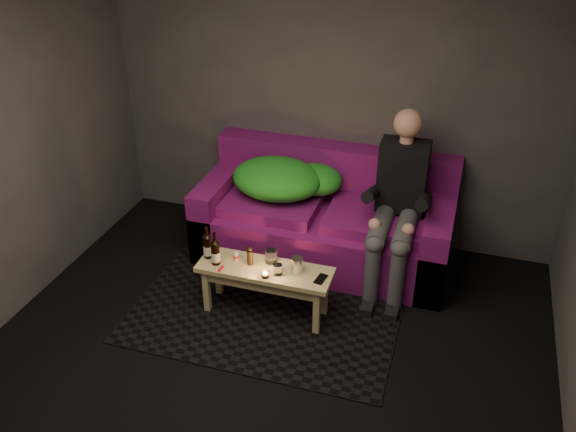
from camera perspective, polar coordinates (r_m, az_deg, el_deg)
name	(u,v)px	position (r m, az deg, el deg)	size (l,w,h in m)	color
floor	(243,397)	(4.20, -4.27, -16.54)	(4.50, 4.50, 0.00)	black
room	(261,140)	(3.60, -2.52, 7.14)	(4.50, 4.50, 4.50)	silver
rug	(268,307)	(4.87, -1.89, -8.54)	(2.05, 1.49, 0.01)	black
sofa	(326,221)	(5.34, 3.54, -0.48)	(2.15, 0.97, 0.92)	#760F62
green_blanket	(284,179)	(5.25, -0.39, 3.51)	(0.94, 0.64, 0.32)	#2B991B
person	(398,200)	(4.89, 10.24, 1.50)	(0.39, 0.89, 1.43)	black
coffee_table	(265,276)	(4.63, -2.17, -5.63)	(1.03, 0.34, 0.42)	tan
beer_bottle_a	(208,246)	(4.69, -7.54, -2.81)	(0.07, 0.07, 0.27)	black
beer_bottle_b	(215,252)	(4.60, -6.80, -3.40)	(0.07, 0.07, 0.27)	black
salt_shaker	(236,255)	(4.67, -4.89, -3.69)	(0.04, 0.04, 0.08)	silver
pepper_mill	(250,258)	(4.60, -3.58, -3.90)	(0.04, 0.04, 0.12)	black
tumbler_back	(271,256)	(4.62, -1.61, -3.78)	(0.09, 0.09, 0.11)	white
tealight	(265,274)	(4.48, -2.13, -5.49)	(0.06, 0.06, 0.05)	white
tumbler_front	(278,270)	(4.49, -0.95, -5.04)	(0.07, 0.07, 0.08)	white
steel_cup	(297,265)	(4.50, 0.84, -4.61)	(0.09, 0.09, 0.12)	silver
smartphone	(321,279)	(4.47, 3.08, -5.91)	(0.07, 0.13, 0.01)	black
red_lighter	(221,268)	(4.59, -6.28, -4.90)	(0.02, 0.07, 0.01)	red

